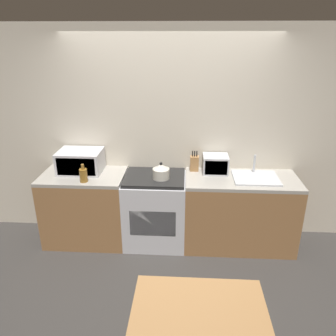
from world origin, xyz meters
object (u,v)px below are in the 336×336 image
Objects in this scene: microwave at (81,161)px; toaster_oven at (215,164)px; dining_table at (199,322)px; bottle at (83,175)px; kettle at (161,171)px; stove_range at (155,210)px.

toaster_oven is (1.64, 0.07, -0.02)m from microwave.
dining_table is (1.39, -1.98, -0.39)m from microwave.
toaster_oven reaches higher than dining_table.
toaster_oven is at bearing 2.28° from microwave.
microwave is 2.42× the size of bottle.
microwave is 1.72× the size of toaster_oven.
microwave is at bearing -177.72° from toaster_oven.
toaster_oven reaches higher than kettle.
bottle is at bearing 127.14° from dining_table.
kettle is (0.08, -0.05, 0.54)m from stove_range.
stove_range is at bearing -167.60° from toaster_oven.
stove_range is 0.55m from kettle.
toaster_oven reaches higher than bottle.
stove_range is at bearing -5.93° from microwave.
kettle is 0.68m from toaster_oven.
stove_range is 2.99× the size of toaster_oven.
dining_table is at bearing -54.81° from microwave.
toaster_oven is 2.09m from dining_table.
stove_range is 0.98m from bottle.
toaster_oven is (0.64, 0.21, 0.02)m from kettle.
toaster_oven is at bearing 83.15° from dining_table.
stove_range reaches higher than dining_table.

